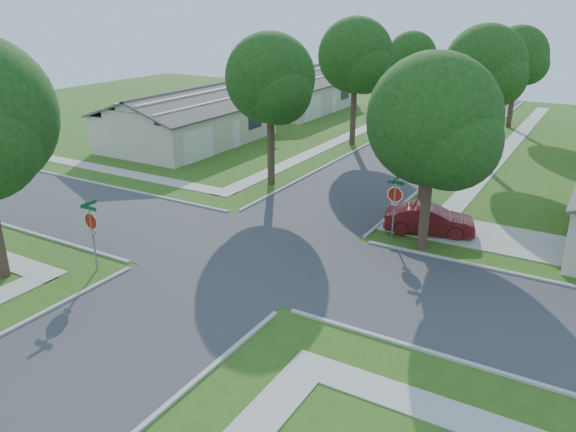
% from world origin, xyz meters
% --- Properties ---
extents(ground, '(100.00, 100.00, 0.00)m').
position_xyz_m(ground, '(0.00, 0.00, 0.00)').
color(ground, '#2B5517').
rests_on(ground, ground).
extents(road_ns, '(7.00, 100.00, 0.02)m').
position_xyz_m(road_ns, '(0.00, 0.00, 0.00)').
color(road_ns, '#333335').
rests_on(road_ns, ground).
extents(sidewalk_ne, '(1.20, 40.00, 0.04)m').
position_xyz_m(sidewalk_ne, '(6.10, 26.00, 0.02)').
color(sidewalk_ne, '#9E9B91').
rests_on(sidewalk_ne, ground).
extents(sidewalk_nw, '(1.20, 40.00, 0.04)m').
position_xyz_m(sidewalk_nw, '(-6.10, 26.00, 0.02)').
color(sidewalk_nw, '#9E9B91').
rests_on(sidewalk_nw, ground).
extents(driveway, '(8.80, 3.60, 0.05)m').
position_xyz_m(driveway, '(7.90, 7.10, 0.03)').
color(driveway, '#9E9B91').
rests_on(driveway, ground).
extents(stop_sign_sw, '(1.05, 0.80, 2.98)m').
position_xyz_m(stop_sign_sw, '(-4.70, -4.70, 2.03)').
color(stop_sign_sw, gray).
rests_on(stop_sign_sw, ground).
extents(stop_sign_ne, '(1.05, 0.80, 2.98)m').
position_xyz_m(stop_sign_ne, '(4.70, 4.70, 2.03)').
color(stop_sign_ne, gray).
rests_on(stop_sign_ne, ground).
extents(tree_e_near, '(4.97, 4.80, 8.28)m').
position_xyz_m(tree_e_near, '(4.75, 9.01, 5.64)').
color(tree_e_near, '#38281C').
rests_on(tree_e_near, ground).
extents(tree_e_mid, '(5.59, 5.40, 9.21)m').
position_xyz_m(tree_e_mid, '(4.76, 21.01, 6.25)').
color(tree_e_mid, '#38281C').
rests_on(tree_e_mid, ground).
extents(tree_e_far, '(5.17, 5.00, 8.72)m').
position_xyz_m(tree_e_far, '(4.75, 34.01, 5.98)').
color(tree_e_far, '#38281C').
rests_on(tree_e_far, ground).
extents(tree_w_near, '(5.38, 5.20, 8.97)m').
position_xyz_m(tree_w_near, '(-4.64, 9.01, 6.12)').
color(tree_w_near, '#38281C').
rests_on(tree_w_near, ground).
extents(tree_w_mid, '(5.80, 5.60, 9.56)m').
position_xyz_m(tree_w_mid, '(-4.64, 21.01, 6.49)').
color(tree_w_mid, '#38281C').
rests_on(tree_w_mid, ground).
extents(tree_w_far, '(4.76, 4.60, 8.04)m').
position_xyz_m(tree_w_far, '(-4.65, 34.01, 5.51)').
color(tree_w_far, '#38281C').
rests_on(tree_w_far, ground).
extents(tree_ne_corner, '(5.80, 5.60, 8.66)m').
position_xyz_m(tree_ne_corner, '(6.36, 4.21, 5.59)').
color(tree_ne_corner, '#38281C').
rests_on(tree_ne_corner, ground).
extents(house_nw_near, '(8.42, 13.60, 4.23)m').
position_xyz_m(house_nw_near, '(-15.99, 15.00, 1.52)').
color(house_nw_near, '#BEB196').
rests_on(house_nw_near, ground).
extents(house_nw_far, '(8.42, 13.60, 4.23)m').
position_xyz_m(house_nw_far, '(-15.99, 32.00, 1.52)').
color(house_nw_far, '#BEB196').
rests_on(house_nw_far, ground).
extents(car_driveway, '(4.46, 2.59, 1.39)m').
position_xyz_m(car_driveway, '(6.00, 6.12, 0.69)').
color(car_driveway, '#5F1316').
rests_on(car_driveway, ground).
extents(car_curb_east, '(2.25, 4.70, 1.55)m').
position_xyz_m(car_curb_east, '(3.20, 29.48, 0.77)').
color(car_curb_east, black).
rests_on(car_curb_east, ground).
extents(car_curb_west, '(2.22, 5.21, 1.50)m').
position_xyz_m(car_curb_west, '(-1.20, 35.48, 0.75)').
color(car_curb_west, black).
rests_on(car_curb_west, ground).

